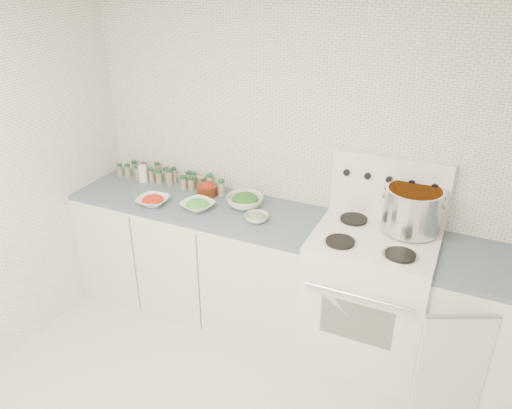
# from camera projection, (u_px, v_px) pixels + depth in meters

# --- Properties ---
(room_walls) EXTENTS (3.54, 3.04, 2.52)m
(room_walls) POSITION_uv_depth(u_px,v_px,m) (212.00, 211.00, 2.05)
(room_walls) COLOR white
(room_walls) RESTS_ON ground
(counter_left) EXTENTS (1.85, 0.62, 0.90)m
(counter_left) POSITION_uv_depth(u_px,v_px,m) (200.00, 255.00, 3.82)
(counter_left) COLOR white
(counter_left) RESTS_ON ground
(stove) EXTENTS (0.76, 0.70, 1.36)m
(stove) POSITION_uv_depth(u_px,v_px,m) (369.00, 293.00, 3.31)
(stove) COLOR white
(stove) RESTS_ON ground
(counter_right) EXTENTS (0.89, 0.80, 0.90)m
(counter_right) POSITION_uv_depth(u_px,v_px,m) (503.00, 333.00, 3.02)
(counter_right) COLOR white
(counter_right) RESTS_ON ground
(stock_pot) EXTENTS (0.38, 0.36, 0.27)m
(stock_pot) POSITION_uv_depth(u_px,v_px,m) (413.00, 208.00, 3.11)
(stock_pot) COLOR silver
(stock_pot) RESTS_ON stove
(bowl_tomato) EXTENTS (0.23, 0.23, 0.07)m
(bowl_tomato) POSITION_uv_depth(u_px,v_px,m) (153.00, 200.00, 3.57)
(bowl_tomato) COLOR white
(bowl_tomato) RESTS_ON counter_left
(bowl_snowpea) EXTENTS (0.27, 0.27, 0.07)m
(bowl_snowpea) POSITION_uv_depth(u_px,v_px,m) (198.00, 205.00, 3.51)
(bowl_snowpea) COLOR white
(bowl_snowpea) RESTS_ON counter_left
(bowl_broccoli) EXTENTS (0.33, 0.33, 0.10)m
(bowl_broccoli) POSITION_uv_depth(u_px,v_px,m) (245.00, 200.00, 3.53)
(bowl_broccoli) COLOR white
(bowl_broccoli) RESTS_ON counter_left
(bowl_zucchini) EXTENTS (0.21, 0.21, 0.06)m
(bowl_zucchini) POSITION_uv_depth(u_px,v_px,m) (257.00, 217.00, 3.35)
(bowl_zucchini) COLOR white
(bowl_zucchini) RESTS_ON counter_left
(bowl_pepper) EXTENTS (0.15, 0.15, 0.09)m
(bowl_pepper) POSITION_uv_depth(u_px,v_px,m) (207.00, 189.00, 3.71)
(bowl_pepper) COLOR #511E0D
(bowl_pepper) RESTS_ON counter_left
(salt_canister) EXTENTS (0.09, 0.09, 0.13)m
(salt_canister) POSITION_uv_depth(u_px,v_px,m) (143.00, 174.00, 3.92)
(salt_canister) COLOR white
(salt_canister) RESTS_ON counter_left
(tin_can) EXTENTS (0.09, 0.09, 0.09)m
(tin_can) POSITION_uv_depth(u_px,v_px,m) (201.00, 182.00, 3.83)
(tin_can) COLOR gray
(tin_can) RESTS_ON counter_left
(spice_cluster) EXTENTS (0.96, 0.15, 0.13)m
(spice_cluster) POSITION_uv_depth(u_px,v_px,m) (168.00, 176.00, 3.90)
(spice_cluster) COLOR gray
(spice_cluster) RESTS_ON counter_left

